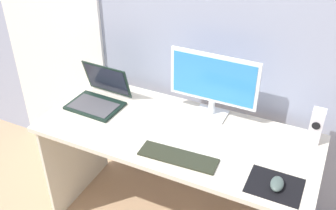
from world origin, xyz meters
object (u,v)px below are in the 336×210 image
(mouse, at_px, (277,184))
(speaker_right, at_px, (316,126))
(monitor, at_px, (213,83))
(keyboard_external, at_px, (178,157))
(laptop, at_px, (99,97))

(mouse, bearing_deg, speaker_right, 73.51)
(monitor, bearing_deg, keyboard_external, -92.25)
(speaker_right, relative_size, laptop, 0.61)
(speaker_right, bearing_deg, keyboard_external, -143.65)
(monitor, relative_size, keyboard_external, 1.27)
(speaker_right, bearing_deg, laptop, -171.76)
(speaker_right, distance_m, mouse, 0.44)
(laptop, distance_m, mouse, 1.16)
(monitor, bearing_deg, speaker_right, 0.36)
(keyboard_external, distance_m, mouse, 0.49)
(monitor, relative_size, laptop, 1.59)
(keyboard_external, height_order, mouse, mouse)
(speaker_right, distance_m, keyboard_external, 0.74)
(keyboard_external, bearing_deg, speaker_right, 33.32)
(mouse, bearing_deg, keyboard_external, 177.17)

